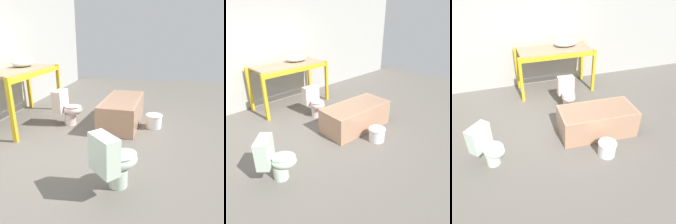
# 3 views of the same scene
# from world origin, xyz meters

# --- Properties ---
(ground_plane) EXTENTS (12.00, 12.00, 0.00)m
(ground_plane) POSITION_xyz_m (0.00, 0.00, 0.00)
(ground_plane) COLOR #666059
(warehouse_wall_rear) EXTENTS (10.80, 0.08, 3.20)m
(warehouse_wall_rear) POSITION_xyz_m (0.00, 2.19, 1.60)
(warehouse_wall_rear) COLOR #ADADA8
(warehouse_wall_rear) RESTS_ON ground_plane
(shelving_rack) EXTENTS (1.91, 0.86, 1.10)m
(shelving_rack) POSITION_xyz_m (0.54, 1.62, 0.94)
(shelving_rack) COLOR gold
(shelving_rack) RESTS_ON ground_plane
(sink_basin) EXTENTS (0.58, 0.40, 0.26)m
(sink_basin) POSITION_xyz_m (0.86, 1.71, 1.19)
(sink_basin) COLOR white
(sink_basin) RESTS_ON shelving_rack
(bathtub_main) EXTENTS (1.50, 0.78, 0.53)m
(bathtub_main) POSITION_xyz_m (0.81, -0.43, 0.31)
(bathtub_main) COLOR tan
(bathtub_main) RESTS_ON ground_plane
(toilet_near) EXTENTS (0.39, 0.57, 0.70)m
(toilet_near) POSITION_xyz_m (0.56, 0.66, 0.36)
(toilet_near) COLOR silver
(toilet_near) RESTS_ON ground_plane
(toilet_far) EXTENTS (0.63, 0.62, 0.70)m
(toilet_far) POSITION_xyz_m (-1.24, -0.63, 0.36)
(toilet_far) COLOR silver
(toilet_far) RESTS_ON ground_plane
(bucket_white) EXTENTS (0.32, 0.32, 0.26)m
(bucket_white) POSITION_xyz_m (0.71, -1.07, 0.14)
(bucket_white) COLOR white
(bucket_white) RESTS_ON ground_plane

